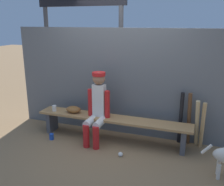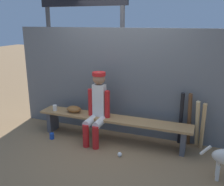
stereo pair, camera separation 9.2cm
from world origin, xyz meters
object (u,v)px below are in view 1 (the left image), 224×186
object	(u,v)px
player_seated	(97,106)
bat_wood_dark	(189,119)
cup_on_bench	(54,108)
dugout_bench	(112,122)
baseball_glove	(73,109)
scoreboard	(83,3)
bat_aluminum_black	(181,118)
bat_wood_natural	(197,123)
bat_wood_tan	(203,126)
cup_on_ground	(52,137)
baseball	(120,154)

from	to	relation	value
player_seated	bat_wood_dark	size ratio (longest dim) A/B	1.31
cup_on_bench	player_seated	bearing A→B (deg)	-3.46
dugout_bench	baseball_glove	xyz separation A→B (m)	(-0.76, 0.00, 0.15)
bat_wood_dark	scoreboard	xyz separation A→B (m)	(-2.39, 0.99, 1.97)
bat_aluminum_black	scoreboard	distance (m)	3.16
bat_wood_dark	cup_on_bench	distance (m)	2.45
player_seated	baseball_glove	xyz separation A→B (m)	(-0.52, 0.10, -0.16)
dugout_bench	baseball_glove	world-z (taller)	baseball_glove
baseball_glove	player_seated	bearing A→B (deg)	-11.23
bat_wood_natural	cup_on_bench	xyz separation A→B (m)	(-2.56, -0.30, 0.07)
bat_aluminum_black	bat_wood_tan	world-z (taller)	bat_aluminum_black
bat_wood_dark	bat_wood_tan	xyz separation A→B (m)	(0.22, -0.07, -0.06)
scoreboard	cup_on_ground	bearing A→B (deg)	-87.95
bat_aluminum_black	bat_wood_dark	bearing A→B (deg)	-1.01
cup_on_ground	scoreboard	bearing A→B (deg)	92.05
baseball_glove	scoreboard	bearing A→B (deg)	105.11
baseball	scoreboard	xyz separation A→B (m)	(-1.42, 1.77, 2.41)
player_seated	scoreboard	xyz separation A→B (m)	(-0.87, 1.39, 1.78)
player_seated	bat_wood_tan	xyz separation A→B (m)	(1.75, 0.32, -0.25)
baseball_glove	bat_aluminum_black	size ratio (longest dim) A/B	0.30
cup_on_bench	scoreboard	world-z (taller)	scoreboard
scoreboard	bat_wood_natural	bearing A→B (deg)	-22.29
bat_wood_natural	cup_on_ground	world-z (taller)	bat_wood_natural
bat_wood_dark	scoreboard	bearing A→B (deg)	157.50
dugout_bench	scoreboard	size ratio (longest dim) A/B	0.80
bat_wood_tan	bat_aluminum_black	bearing A→B (deg)	167.97
bat_aluminum_black	dugout_bench	bearing A→B (deg)	-165.63
dugout_bench	baseball	bearing A→B (deg)	-57.12
baseball	baseball_glove	bearing A→B (deg)	155.49
bat_wood_tan	cup_on_ground	distance (m)	2.64
scoreboard	bat_wood_tan	bearing A→B (deg)	-22.16
bat_wood_tan	bat_wood_natural	bearing A→B (deg)	161.50
baseball	player_seated	bearing A→B (deg)	145.19
bat_wood_tan	baseball	size ratio (longest dim) A/B	11.23
baseball_glove	bat_aluminum_black	world-z (taller)	bat_aluminum_black
bat_wood_natural	bat_wood_tan	bearing A→B (deg)	-18.50
dugout_bench	baseball	distance (m)	0.66
baseball_glove	bat_aluminum_black	bearing A→B (deg)	8.77
player_seated	bat_wood_dark	bearing A→B (deg)	14.50
bat_wood_dark	baseball	bearing A→B (deg)	-141.09
bat_aluminum_black	bat_wood_dark	world-z (taller)	bat_wood_dark
bat_wood_natural	dugout_bench	bearing A→B (deg)	-170.14
dugout_bench	player_seated	distance (m)	0.41
bat_wood_tan	scoreboard	xyz separation A→B (m)	(-2.62, 1.07, 2.03)
baseball_glove	bat_wood_dark	xyz separation A→B (m)	(2.05, 0.29, -0.03)
bat_wood_dark	baseball	size ratio (longest dim) A/B	12.79
bat_aluminum_black	cup_on_ground	size ratio (longest dim) A/B	8.54
dugout_bench	baseball	xyz separation A→B (m)	(0.32, -0.49, -0.31)
bat_wood_dark	cup_on_ground	xyz separation A→B (m)	(-2.34, -0.63, -0.42)
bat_wood_dark	scoreboard	distance (m)	3.26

